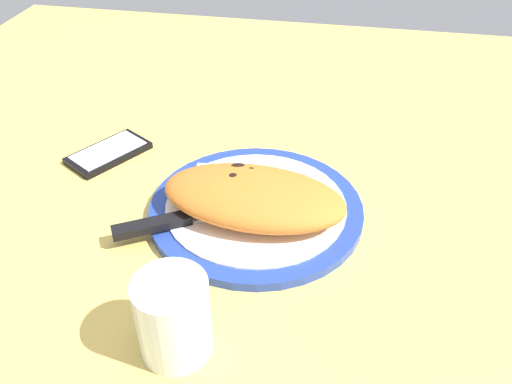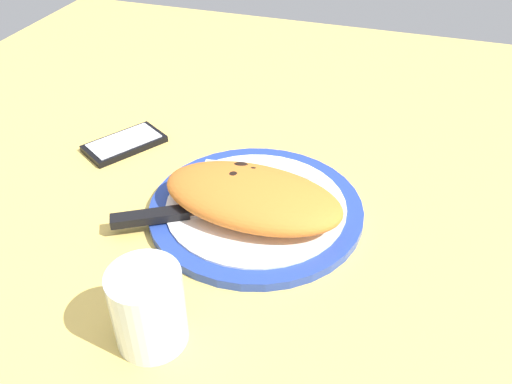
{
  "view_description": "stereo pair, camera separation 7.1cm",
  "coord_description": "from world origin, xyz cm",
  "px_view_note": "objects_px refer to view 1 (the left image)",
  "views": [
    {
      "loc": [
        -10.8,
        55.77,
        46.49
      ],
      "look_at": [
        0.0,
        0.0,
        3.59
      ],
      "focal_mm": 37.71,
      "sensor_mm": 36.0,
      "label": 1
    },
    {
      "loc": [
        -17.68,
        53.99,
        46.49
      ],
      "look_at": [
        0.0,
        0.0,
        3.59
      ],
      "focal_mm": 37.71,
      "sensor_mm": 36.0,
      "label": 2
    }
  ],
  "objects_px": {
    "plate": "(256,209)",
    "smartphone": "(109,153)",
    "knife": "(177,220)",
    "fork": "(245,170)",
    "calzone": "(257,197)",
    "water_glass": "(174,321)"
  },
  "relations": [
    {
      "from": "knife",
      "to": "water_glass",
      "type": "distance_m",
      "value": 0.18
    },
    {
      "from": "plate",
      "to": "fork",
      "type": "relative_size",
      "value": 1.62
    },
    {
      "from": "plate",
      "to": "smartphone",
      "type": "distance_m",
      "value": 0.27
    },
    {
      "from": "water_glass",
      "to": "smartphone",
      "type": "bearing_deg",
      "value": -56.49
    },
    {
      "from": "fork",
      "to": "water_glass",
      "type": "height_order",
      "value": "water_glass"
    },
    {
      "from": "calzone",
      "to": "knife",
      "type": "distance_m",
      "value": 0.11
    },
    {
      "from": "smartphone",
      "to": "water_glass",
      "type": "relative_size",
      "value": 1.52
    },
    {
      "from": "fork",
      "to": "calzone",
      "type": "bearing_deg",
      "value": 111.26
    },
    {
      "from": "smartphone",
      "to": "water_glass",
      "type": "height_order",
      "value": "water_glass"
    },
    {
      "from": "plate",
      "to": "smartphone",
      "type": "relative_size",
      "value": 2.07
    },
    {
      "from": "water_glass",
      "to": "plate",
      "type": "bearing_deg",
      "value": -99.53
    },
    {
      "from": "plate",
      "to": "water_glass",
      "type": "distance_m",
      "value": 0.24
    },
    {
      "from": "plate",
      "to": "calzone",
      "type": "height_order",
      "value": "calzone"
    },
    {
      "from": "calzone",
      "to": "knife",
      "type": "height_order",
      "value": "calzone"
    },
    {
      "from": "smartphone",
      "to": "water_glass",
      "type": "distance_m",
      "value": 0.39
    },
    {
      "from": "plate",
      "to": "water_glass",
      "type": "height_order",
      "value": "water_glass"
    },
    {
      "from": "knife",
      "to": "fork",
      "type": "bearing_deg",
      "value": -115.11
    },
    {
      "from": "smartphone",
      "to": "plate",
      "type": "bearing_deg",
      "value": 159.39
    },
    {
      "from": "calzone",
      "to": "water_glass",
      "type": "relative_size",
      "value": 2.71
    },
    {
      "from": "calzone",
      "to": "smartphone",
      "type": "relative_size",
      "value": 1.79
    },
    {
      "from": "calzone",
      "to": "plate",
      "type": "bearing_deg",
      "value": -76.51
    },
    {
      "from": "knife",
      "to": "water_glass",
      "type": "height_order",
      "value": "water_glass"
    }
  ]
}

